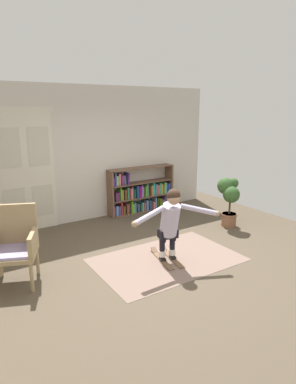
% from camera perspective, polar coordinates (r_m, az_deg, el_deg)
% --- Properties ---
extents(ground_plane, '(7.20, 7.20, 0.00)m').
position_cam_1_polar(ground_plane, '(5.57, 1.94, -11.52)').
color(ground_plane, brown).
extents(back_wall, '(6.00, 0.10, 2.90)m').
position_cam_1_polar(back_wall, '(7.36, -9.62, 6.49)').
color(back_wall, beige).
rests_on(back_wall, ground).
extents(double_door, '(1.22, 0.05, 2.45)m').
position_cam_1_polar(double_door, '(6.91, -20.25, 3.46)').
color(double_door, beige).
rests_on(double_door, ground).
extents(rug, '(2.34, 1.51, 0.01)m').
position_cam_1_polar(rug, '(5.56, 3.30, -11.52)').
color(rug, '#7D6559').
rests_on(rug, ground).
extents(bookshelf, '(1.67, 0.30, 1.08)m').
position_cam_1_polar(bookshelf, '(7.86, -1.39, -0.33)').
color(bookshelf, brown).
rests_on(bookshelf, ground).
extents(wicker_chair, '(0.78, 0.78, 1.10)m').
position_cam_1_polar(wicker_chair, '(5.04, -22.11, -8.20)').
color(wicker_chair, tan).
rests_on(wicker_chair, ground).
extents(potted_plant, '(0.42, 0.53, 1.03)m').
position_cam_1_polar(potted_plant, '(7.03, 13.78, -0.82)').
color(potted_plant, brown).
rests_on(potted_plant, ground).
extents(skis_pair, '(0.42, 0.82, 0.07)m').
position_cam_1_polar(skis_pair, '(5.57, 3.18, -11.22)').
color(skis_pair, brown).
rests_on(skis_pair, rug).
extents(person_skier, '(1.43, 0.68, 1.17)m').
position_cam_1_polar(person_skier, '(5.19, 3.92, -4.69)').
color(person_skier, white).
rests_on(person_skier, skis_pair).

